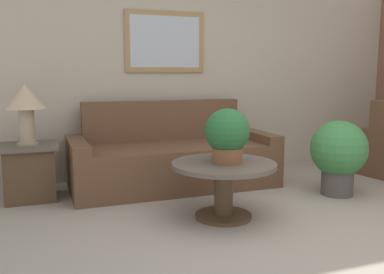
{
  "coord_description": "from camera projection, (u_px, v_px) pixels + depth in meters",
  "views": [
    {
      "loc": [
        -1.91,
        -2.37,
        1.26
      ],
      "look_at": [
        -0.42,
        1.61,
        0.63
      ],
      "focal_mm": 40.0,
      "sensor_mm": 36.0,
      "label": 1
    }
  ],
  "objects": [
    {
      "name": "ground_plane",
      "position": [
        326.0,
        252.0,
        3.05
      ],
      "size": [
        20.0,
        20.0,
        0.0
      ],
      "primitive_type": "plane",
      "color": "gray"
    },
    {
      "name": "wall_back",
      "position": [
        192.0,
        70.0,
        5.37
      ],
      "size": [
        7.85,
        0.09,
        2.6
      ],
      "color": "#B2A893",
      "rests_on": "ground_plane"
    },
    {
      "name": "couch_main",
      "position": [
        172.0,
        159.0,
        4.82
      ],
      "size": [
        2.25,
        0.97,
        0.94
      ],
      "color": "brown",
      "rests_on": "ground_plane"
    },
    {
      "name": "coffee_table",
      "position": [
        224.0,
        178.0,
        3.72
      ],
      "size": [
        0.91,
        0.91,
        0.49
      ],
      "color": "#4C3823",
      "rests_on": "ground_plane"
    },
    {
      "name": "side_table",
      "position": [
        29.0,
        171.0,
        4.29
      ],
      "size": [
        0.56,
        0.56,
        0.56
      ],
      "color": "#4C3823",
      "rests_on": "ground_plane"
    },
    {
      "name": "table_lamp",
      "position": [
        26.0,
        103.0,
        4.19
      ],
      "size": [
        0.38,
        0.38,
        0.6
      ],
      "color": "tan",
      "rests_on": "side_table"
    },
    {
      "name": "potted_plant_on_table",
      "position": [
        227.0,
        134.0,
        3.66
      ],
      "size": [
        0.39,
        0.39,
        0.47
      ],
      "color": "brown",
      "rests_on": "coffee_table"
    },
    {
      "name": "potted_plant_floor",
      "position": [
        339.0,
        153.0,
        4.43
      ],
      "size": [
        0.59,
        0.59,
        0.78
      ],
      "color": "#4C4742",
      "rests_on": "ground_plane"
    }
  ]
}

